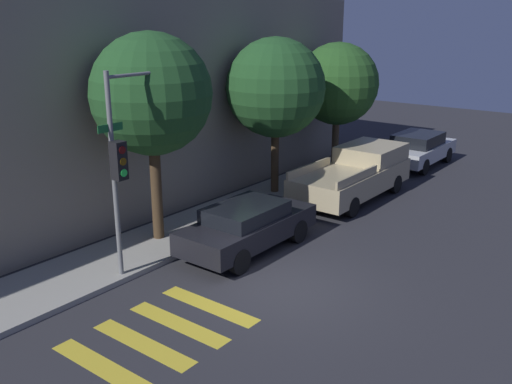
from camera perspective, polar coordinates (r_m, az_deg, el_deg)
ground_plane at (r=13.82m, az=2.63°, el=-9.62°), size 60.00×60.00×0.00m
sidewalk at (r=16.46m, az=-9.98°, el=-5.03°), size 26.00×2.37×0.14m
building_row at (r=19.14m, az=-19.94°, el=7.81°), size 26.00×6.00×6.86m
crosswalk at (r=12.20m, az=-9.46°, el=-13.79°), size 3.39×2.60×0.00m
traffic_light_pole at (r=13.72m, az=-12.86°, el=4.69°), size 2.00×0.56×5.07m
sedan_near_corner at (r=15.64m, az=-0.84°, el=-3.37°), size 4.28×1.76×1.35m
pickup_truck at (r=20.54m, az=9.94°, el=1.86°), size 5.30×2.12×1.70m
sedan_middle at (r=25.54m, az=15.89°, el=4.21°), size 4.25×1.87×1.42m
tree_near_corner at (r=15.64m, az=-10.43°, el=9.53°), size 3.29×3.29×5.88m
tree_midblock at (r=19.89m, az=1.98°, el=10.36°), size 3.43×3.43×5.57m
tree_far_end at (r=23.49m, az=8.17°, el=10.63°), size 3.28×3.28×5.24m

